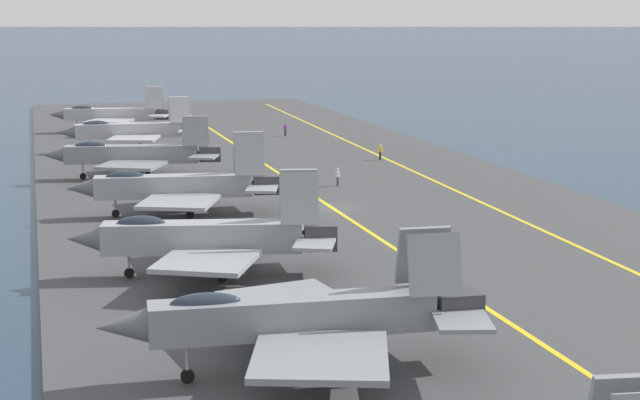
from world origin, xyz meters
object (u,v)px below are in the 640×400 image
parked_jet_fourth (179,186)px  crew_purple_vest (285,129)px  crew_yellow_vest (380,151)px  crew_blue_vest (459,294)px  parked_jet_seventh (114,114)px  parked_jet_fifth (136,154)px  parked_jet_third (208,237)px  crew_white_vest (338,176)px  parked_jet_sixth (132,130)px  parked_jet_second (302,316)px

parked_jet_fourth → crew_purple_vest: bearing=-23.8°
crew_purple_vest → crew_yellow_vest: size_ratio=1.00×
crew_purple_vest → crew_blue_vest: 75.65m
parked_jet_seventh → crew_yellow_vest: 41.45m
crew_purple_vest → parked_jet_fourth: bearing=156.2°
parked_jet_fifth → crew_blue_vest: size_ratio=9.26×
parked_jet_third → parked_jet_fourth: bearing=-2.8°
crew_blue_vest → crew_yellow_vest: bearing=-15.4°
parked_jet_third → crew_purple_vest: size_ratio=9.52×
crew_blue_vest → crew_white_vest: (38.29, -5.22, -0.08)m
crew_blue_vest → crew_yellow_vest: (52.23, -14.34, -0.07)m
parked_jet_fifth → parked_jet_sixth: (18.97, -1.53, 0.03)m
parked_jet_fifth → crew_purple_vest: parked_jet_fifth is taller
parked_jet_third → crew_yellow_vest: (41.39, -25.81, -1.50)m
parked_jet_fifth → crew_purple_vest: bearing=-38.2°
parked_jet_fourth → parked_jet_seventh: 55.73m
parked_jet_fourth → crew_purple_vest: size_ratio=9.70×
crew_blue_vest → crew_purple_vest: bearing=-7.3°
parked_jet_seventh → crew_yellow_vest: size_ratio=9.45×
parked_jet_second → parked_jet_sixth: (72.78, 0.18, -0.29)m
parked_jet_seventh → crew_white_vest: bearing=-160.7°
parked_jet_third → parked_jet_fifth: size_ratio=0.95×
parked_jet_second → crew_white_vest: 47.29m
crew_purple_vest → crew_white_vest: bearing=173.1°
parked_jet_second → parked_jet_third: bearing=3.9°
parked_jet_seventh → parked_jet_sixth: bearing=-178.2°
parked_jet_fourth → crew_white_vest: parked_jet_fourth is taller
crew_blue_vest → crew_yellow_vest: size_ratio=1.07×
parked_jet_fifth → crew_blue_vest: 49.00m
parked_jet_fourth → parked_jet_sixth: 37.23m
crew_white_vest → parked_jet_fifth: bearing=61.9°
parked_jet_seventh → crew_purple_vest: size_ratio=9.48×
parked_jet_third → parked_jet_seventh: (74.10, -0.40, -0.07)m
parked_jet_third → crew_white_vest: bearing=-31.3°
parked_jet_fourth → parked_jet_sixth: (37.23, -0.09, 0.03)m
parked_jet_fourth → crew_white_vest: bearing=-60.1°
crew_blue_vest → parked_jet_fourth: bearing=19.9°
crew_yellow_vest → parked_jet_second: bearing=157.2°
parked_jet_seventh → crew_blue_vest: size_ratio=8.79×
parked_jet_second → crew_purple_vest: parked_jet_second is taller
parked_jet_second → crew_blue_vest: 12.22m
crew_blue_vest → parked_jet_second: bearing=121.6°
parked_jet_second → parked_jet_seventh: 91.29m
crew_white_vest → crew_yellow_vest: size_ratio=0.99×
parked_jet_second → crew_yellow_vest: parked_jet_second is taller
crew_purple_vest → crew_yellow_vest: 23.29m
parked_jet_seventh → parked_jet_fifth: bearing=178.6°
parked_jet_sixth → crew_white_vest: size_ratio=9.53×
parked_jet_sixth → parked_jet_fifth: bearing=175.4°
crew_white_vest → crew_blue_vest: bearing=172.2°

